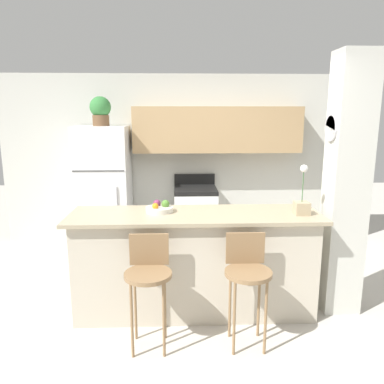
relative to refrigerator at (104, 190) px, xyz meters
The scene contains 12 objects.
ground_plane 2.36m from the refrigerator, 55.99° to the right, with size 14.00×14.00×0.00m, color beige.
wall_back 1.52m from the refrigerator, 13.64° to the left, with size 5.60×0.38×2.55m.
pillar_right 3.26m from the refrigerator, 33.79° to the right, with size 0.38×0.32×2.55m.
counter_bar 2.22m from the refrigerator, 55.99° to the right, with size 2.44×0.70×1.03m.
refrigerator is the anchor object (origin of this frame).
stove_range 1.39m from the refrigerator, ahead, with size 0.62×0.62×1.07m.
bar_stool_left 2.51m from the refrigerator, 71.28° to the right, with size 0.40×0.40×0.97m.
bar_stool_right 2.89m from the refrigerator, 55.31° to the right, with size 0.40×0.40×0.97m.
potted_plant_on_fridge 1.12m from the refrigerator, 117.52° to the left, with size 0.29×0.29×0.40m.
orchid_vase 2.94m from the refrigerator, 40.06° to the right, with size 0.14×0.14×0.48m.
fruit_bowl 1.95m from the refrigerator, 63.21° to the right, with size 0.27×0.27×0.12m.
trash_bin 0.95m from the refrigerator, 23.02° to the right, with size 0.28×0.28×0.38m.
Camera 1 is at (-0.17, -3.50, 1.98)m, focal length 35.00 mm.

